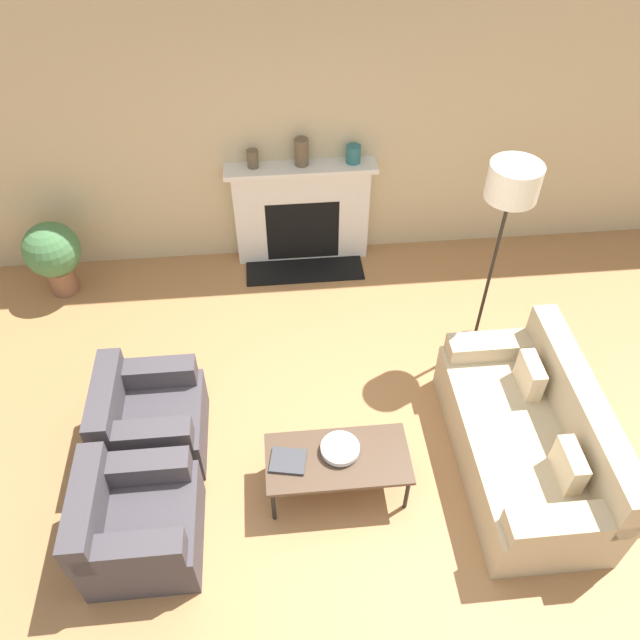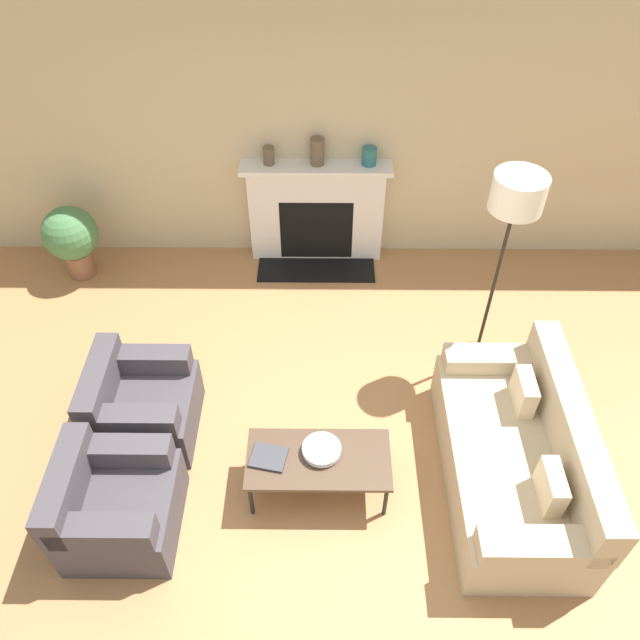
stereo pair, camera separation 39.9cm
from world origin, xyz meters
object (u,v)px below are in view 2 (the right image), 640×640
floor_lamp (512,215)px  potted_plant (71,237)px  armchair_near (115,505)px  mantel_vase_center_left (317,151)px  fireplace (316,214)px  mantel_vase_left (269,156)px  armchair_far (141,406)px  couch (518,457)px  mantel_vase_center_right (369,156)px  book (269,457)px  bowl (322,450)px  coffee_table (318,461)px

floor_lamp → potted_plant: floor_lamp is taller
armchair_near → mantel_vase_center_left: size_ratio=2.92×
fireplace → mantel_vase_left: size_ratio=8.48×
armchair_far → potted_plant: potted_plant is taller
couch → mantel_vase_center_right: bearing=-159.9°
couch → armchair_near: size_ratio=2.29×
fireplace → armchair_near: bearing=-113.5°
couch → book: 1.86m
couch → floor_lamp: 1.81m
book → potted_plant: (-2.17, 2.53, 0.07)m
armchair_far → floor_lamp: floor_lamp is taller
bowl → potted_plant: potted_plant is taller
coffee_table → mantel_vase_center_right: (0.47, 2.88, 0.84)m
coffee_table → mantel_vase_left: bearing=100.1°
fireplace → armchair_far: 2.72m
mantel_vase_left → book: bearing=-87.1°
fireplace → armchair_near: (-1.39, -3.20, -0.24)m
floor_lamp → fireplace: bearing=134.1°
couch → armchair_far: (-2.93, 0.46, -0.01)m
fireplace → book: (-0.31, -2.87, -0.14)m
fireplace → mantel_vase_center_right: (0.52, 0.01, 0.66)m
bowl → potted_plant: 3.56m
mantel_vase_center_right → book: bearing=-106.1°
mantel_vase_center_left → potted_plant: (-2.50, -0.35, -0.77)m
fireplace → mantel_vase_center_right: bearing=1.6°
mantel_vase_left → coffee_table: bearing=-79.9°
fireplace → couch: bearing=-61.0°
armchair_far → floor_lamp: 3.26m
mantel_vase_left → floor_lamp: bearing=-38.5°
bowl → mantel_vase_left: 2.98m
fireplace → mantel_vase_center_left: 0.71m
potted_plant → mantel_vase_center_right: bearing=6.6°
book → potted_plant: bearing=141.9°
armchair_far → mantel_vase_center_left: size_ratio=2.92×
armchair_far → floor_lamp: bearing=-74.7°
fireplace → mantel_vase_center_right: 0.84m
mantel_vase_center_right → fireplace: bearing=-178.4°
fireplace → couch: size_ratio=0.83×
couch → potted_plant: (-4.03, 2.45, 0.17)m
mantel_vase_left → armchair_far: bearing=-111.7°
fireplace → coffee_table: bearing=-89.0°
book → mantel_vase_center_right: size_ratio=1.70×
book → coffee_table: bearing=11.6°
armchair_far → book: 1.21m
couch → armchair_far: size_ratio=2.29×
mantel_vase_center_right → mantel_vase_left: bearing=180.0°
mantel_vase_center_right → potted_plant: size_ratio=0.21×
book → mantel_vase_left: bearing=104.2°
mantel_vase_left → mantel_vase_center_left: 0.47m
bowl → mantel_vase_left: size_ratio=1.63×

